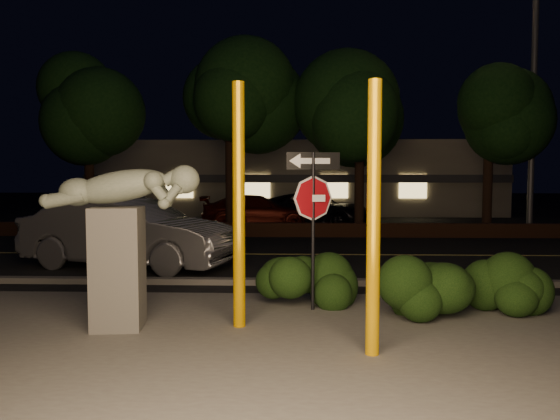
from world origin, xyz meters
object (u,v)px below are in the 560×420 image
object	(u,v)px
sculpture	(120,228)
silver_sedan	(129,233)
streetlight	(528,51)
parked_car_darkred	(257,211)
signpost	(313,199)
yellow_pole_left	(239,206)
parked_car_red	(99,211)
yellow_pole_right	(374,220)
parked_car_dark	(313,210)

from	to	relation	value
sculpture	silver_sedan	xyz separation A→B (m)	(-1.50, 5.08, -0.62)
sculpture	streetlight	world-z (taller)	streetlight
parked_car_darkred	silver_sedan	bearing A→B (deg)	161.81
signpost	parked_car_darkred	size ratio (longest dim) A/B	0.56
sculpture	parked_car_darkred	distance (m)	15.08
silver_sedan	parked_car_darkred	distance (m)	10.22
yellow_pole_left	parked_car_red	distance (m)	16.24
streetlight	sculpture	bearing A→B (deg)	-138.11
yellow_pole_right	parked_car_dark	distance (m)	16.55
yellow_pole_left	yellow_pole_right	size ratio (longest dim) A/B	1.05
signpost	parked_car_red	world-z (taller)	signpost
yellow_pole_right	silver_sedan	bearing A→B (deg)	129.10
signpost	streetlight	distance (m)	15.51
streetlight	silver_sedan	distance (m)	16.16
signpost	silver_sedan	distance (m)	5.92
yellow_pole_left	streetlight	distance (m)	16.92
yellow_pole_right	signpost	size ratio (longest dim) A/B	1.30
parked_car_red	sculpture	bearing A→B (deg)	-136.37
streetlight	parked_car_darkred	xyz separation A→B (m)	(-10.30, 1.78, -6.14)
signpost	parked_car_dark	size ratio (longest dim) A/B	0.51
silver_sedan	sculpture	bearing A→B (deg)	-147.88
yellow_pole_right	parked_car_dark	xyz separation A→B (m)	(-0.33, 16.52, -0.98)
yellow_pole_right	parked_car_darkred	bearing A→B (deg)	99.51
parked_car_red	parked_car_darkred	distance (m)	6.56
streetlight	parked_car_dark	world-z (taller)	streetlight
sculpture	parked_car_dark	xyz separation A→B (m)	(3.16, 15.46, -0.76)
parked_car_darkred	yellow_pole_right	bearing A→B (deg)	-175.71
signpost	silver_sedan	size ratio (longest dim) A/B	0.51
sculpture	yellow_pole_left	bearing A→B (deg)	-2.30
yellow_pole_right	streetlight	world-z (taller)	streetlight
parked_car_red	parked_car_dark	world-z (taller)	parked_car_dark
yellow_pole_left	parked_car_red	world-z (taller)	yellow_pole_left
sculpture	parked_car_darkred	xyz separation A→B (m)	(0.80, 15.04, -0.79)
sculpture	streetlight	distance (m)	18.11
yellow_pole_left	silver_sedan	world-z (taller)	yellow_pole_left
sculpture	parked_car_red	bearing A→B (deg)	105.00
yellow_pole_right	signpost	distance (m)	2.31
yellow_pole_left	parked_car_dark	bearing A→B (deg)	84.58
signpost	parked_car_dark	xyz separation A→B (m)	(0.35, 14.32, -1.14)
sculpture	parked_car_red	distance (m)	15.63
signpost	parked_car_darkred	world-z (taller)	signpost
yellow_pole_right	parked_car_darkred	distance (m)	16.36
parked_car_darkred	parked_car_red	bearing A→B (deg)	89.35
silver_sedan	parked_car_dark	bearing A→B (deg)	-8.44
silver_sedan	parked_car_red	xyz separation A→B (m)	(-4.25, 9.44, -0.15)
signpost	parked_car_dark	distance (m)	14.37
signpost	streetlight	xyz separation A→B (m)	(8.29, 12.13, 4.96)
yellow_pole_left	parked_car_red	xyz separation A→B (m)	(-7.45, 14.39, -1.09)
parked_car_red	parked_car_darkred	size ratio (longest dim) A/B	0.87
signpost	yellow_pole_right	bearing A→B (deg)	-83.46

